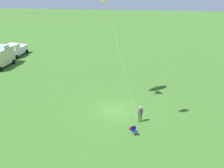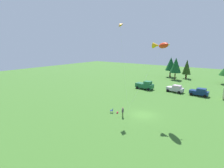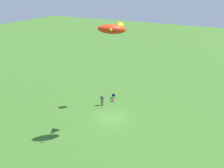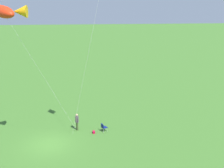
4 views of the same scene
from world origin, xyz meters
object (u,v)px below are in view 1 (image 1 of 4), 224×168
(folding_chair, at_px, (134,130))
(truck_white_pickup, at_px, (15,50))
(backpack_on_grass, at_px, (131,128))
(person_kite_flyer, at_px, (140,113))
(van_camper_beige, at_px, (0,57))

(folding_chair, distance_m, truck_white_pickup, 32.79)
(backpack_on_grass, bearing_deg, person_kite_flyer, -26.29)
(folding_chair, relative_size, van_camper_beige, 0.15)
(backpack_on_grass, relative_size, truck_white_pickup, 0.06)
(person_kite_flyer, relative_size, folding_chair, 2.12)
(van_camper_beige, relative_size, truck_white_pickup, 1.08)
(truck_white_pickup, bearing_deg, folding_chair, 47.58)
(van_camper_beige, distance_m, truck_white_pickup, 6.20)
(person_kite_flyer, xyz_separation_m, backpack_on_grass, (-1.64, 0.81, -0.91))
(backpack_on_grass, relative_size, van_camper_beige, 0.06)
(folding_chair, bearing_deg, van_camper_beige, -158.49)
(folding_chair, distance_m, backpack_on_grass, 1.08)
(person_kite_flyer, bearing_deg, van_camper_beige, -145.27)
(person_kite_flyer, bearing_deg, backpack_on_grass, -46.12)
(folding_chair, relative_size, truck_white_pickup, 0.16)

